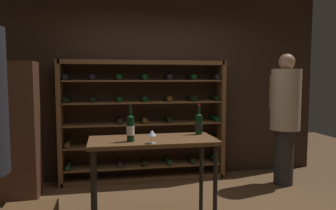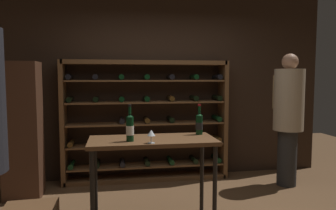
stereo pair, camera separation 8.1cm
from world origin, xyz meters
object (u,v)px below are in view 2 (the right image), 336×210
Objects in this scene: tasting_table at (152,149)px; wine_bottle_green_slim at (130,128)px; wine_rack at (147,121)px; display_cabinet at (22,130)px; wine_bottle_gold_foil at (199,124)px; person_guest_plum_blouse at (288,113)px; wine_glass_stemmed_center at (151,134)px.

tasting_table is 0.34m from wine_bottle_green_slim.
wine_bottle_green_slim is at bearing -158.23° from tasting_table.
tasting_table is at bearing -93.74° from wine_rack.
display_cabinet reaches higher than wine_bottle_gold_foil.
wine_bottle_green_slim reaches higher than tasting_table.
wine_bottle_green_slim is 1.08× the size of wine_bottle_gold_foil.
wine_bottle_gold_foil reaches higher than tasting_table.
display_cabinet is 4.81× the size of wine_bottle_green_slim.
wine_rack is at bearing 86.26° from tasting_table.
display_cabinet reaches higher than wine_bottle_green_slim.
wine_rack is at bearing 22.36° from person_guest_plum_blouse.
person_guest_plum_blouse reaches higher than wine_bottle_green_slim.
wine_bottle_gold_foil is (-1.49, -0.77, 0.00)m from person_guest_plum_blouse.
wine_rack is 1.91× the size of tasting_table.
wine_bottle_gold_foil is at bearing -23.84° from display_cabinet.
tasting_table is 2.23m from person_guest_plum_blouse.
wine_rack is 1.41m from wine_bottle_gold_foil.
wine_bottle_green_slim is (-2.24, -1.02, 0.02)m from person_guest_plum_blouse.
wine_glass_stemmed_center is (1.48, -1.28, 0.14)m from display_cabinet.
wine_bottle_gold_foil is at bearing -72.20° from wine_rack.
wine_rack is 6.76× the size of wine_bottle_green_slim.
wine_rack is 1.67m from display_cabinet.
display_cabinet is 1.74m from wine_bottle_green_slim.
wine_bottle_green_slim is 2.80× the size of wine_glass_stemmed_center.
wine_rack reaches higher than display_cabinet.
wine_bottle_green_slim is at bearing 63.31° from person_guest_plum_blouse.
person_guest_plum_blouse reaches higher than wine_glass_stemmed_center.
wine_glass_stemmed_center is at bearing -34.08° from wine_bottle_green_slim.
person_guest_plum_blouse is at bearing 29.25° from wine_glass_stemmed_center.
tasting_table is 1.85m from display_cabinet.
wine_rack is at bearing 15.00° from display_cabinet.
person_guest_plum_blouse reaches higher than wine_bottle_gold_foil.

